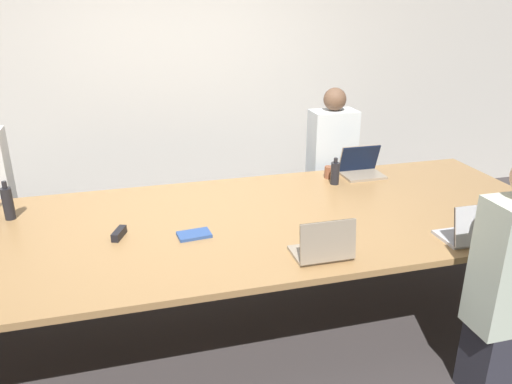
# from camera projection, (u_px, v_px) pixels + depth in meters

# --- Properties ---
(ground_plane) EXTENTS (24.00, 24.00, 0.00)m
(ground_plane) POSITION_uv_depth(u_px,v_px,m) (213.00, 318.00, 3.48)
(ground_plane) COLOR #383333
(curtain_wall) EXTENTS (12.00, 0.06, 2.80)m
(curtain_wall) POSITION_uv_depth(u_px,v_px,m) (171.00, 75.00, 4.75)
(curtain_wall) COLOR beige
(curtain_wall) RESTS_ON ground_plane
(conference_table) EXTENTS (4.77, 1.62, 0.73)m
(conference_table) POSITION_uv_depth(u_px,v_px,m) (210.00, 230.00, 3.23)
(conference_table) COLOR #9E7547
(conference_table) RESTS_ON ground_plane
(laptop_far_right) EXTENTS (0.33, 0.25, 0.25)m
(laptop_far_right) POSITION_uv_depth(u_px,v_px,m) (361.00, 167.00, 4.08)
(laptop_far_right) COLOR gray
(laptop_far_right) RESTS_ON conference_table
(person_far_right) EXTENTS (0.40, 0.24, 1.37)m
(person_far_right) POSITION_uv_depth(u_px,v_px,m) (331.00, 167.00, 4.50)
(person_far_right) COLOR #2D2D38
(person_far_right) RESTS_ON ground_plane
(cup_far_right) EXTENTS (0.07, 0.07, 0.10)m
(cup_far_right) POSITION_uv_depth(u_px,v_px,m) (329.00, 172.00, 4.02)
(cup_far_right) COLOR brown
(cup_far_right) RESTS_ON conference_table
(bottle_far_right) EXTENTS (0.07, 0.07, 0.21)m
(bottle_far_right) POSITION_uv_depth(u_px,v_px,m) (335.00, 173.00, 3.88)
(bottle_far_right) COLOR black
(bottle_far_right) RESTS_ON conference_table
(laptop_near_midright) EXTENTS (0.32, 0.24, 0.25)m
(laptop_near_midright) POSITION_uv_depth(u_px,v_px,m) (324.00, 247.00, 2.77)
(laptop_near_midright) COLOR gray
(laptop_near_midright) RESTS_ON conference_table
(laptop_near_right) EXTENTS (0.32, 0.25, 0.25)m
(laptop_near_right) POSITION_uv_depth(u_px,v_px,m) (471.00, 231.00, 2.96)
(laptop_near_right) COLOR #B7B7BC
(laptop_near_right) RESTS_ON conference_table
(person_near_right) EXTENTS (0.40, 0.24, 1.40)m
(person_near_right) POSITION_uv_depth(u_px,v_px,m) (512.00, 287.00, 2.60)
(person_near_right) COLOR #2D2D38
(person_near_right) RESTS_ON ground_plane
(bottle_far_left) EXTENTS (0.07, 0.07, 0.26)m
(bottle_far_left) POSITION_uv_depth(u_px,v_px,m) (8.00, 203.00, 3.25)
(bottle_far_left) COLOR black
(bottle_far_left) RESTS_ON conference_table
(stapler) EXTENTS (0.10, 0.16, 0.05)m
(stapler) POSITION_uv_depth(u_px,v_px,m) (119.00, 234.00, 3.03)
(stapler) COLOR black
(stapler) RESTS_ON conference_table
(notebook) EXTENTS (0.21, 0.15, 0.02)m
(notebook) POSITION_uv_depth(u_px,v_px,m) (194.00, 235.00, 3.05)
(notebook) COLOR #2D4C8C
(notebook) RESTS_ON conference_table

